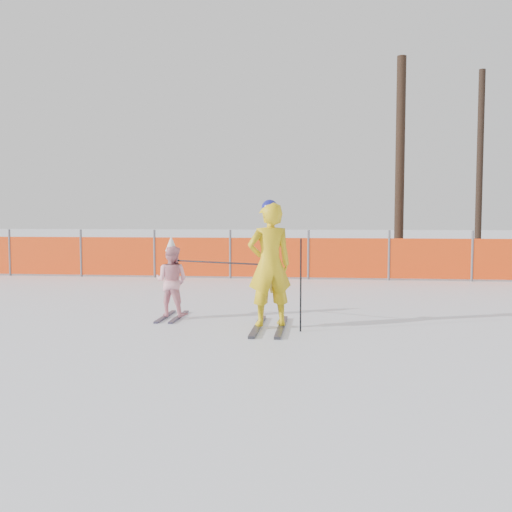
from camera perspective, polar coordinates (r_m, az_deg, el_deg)
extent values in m
plane|color=white|center=(8.21, -0.40, -7.22)|extent=(120.00, 120.00, 0.00)
cube|color=black|center=(8.23, 0.17, -7.05)|extent=(0.09, 1.54, 0.04)
cube|color=black|center=(8.21, 2.55, -7.09)|extent=(0.09, 1.54, 0.04)
imported|color=yellow|center=(8.09, 1.37, -0.85)|extent=(0.75, 0.62, 1.75)
sphere|color=navy|center=(8.07, 1.38, 4.85)|extent=(0.23, 0.23, 0.23)
cube|color=black|center=(9.16, -9.06, -6.00)|extent=(0.09, 1.06, 0.03)
cube|color=black|center=(9.11, -7.72, -6.05)|extent=(0.09, 1.06, 0.03)
imported|color=#FFA6B4|center=(9.05, -8.43, -2.48)|extent=(0.60, 0.50, 1.11)
cone|color=white|center=(9.01, -8.47, 1.24)|extent=(0.19, 0.19, 0.24)
cylinder|color=black|center=(7.90, 4.49, -2.93)|extent=(0.02, 0.02, 1.29)
cylinder|color=black|center=(8.53, -3.81, -0.65)|extent=(1.38, 0.59, 0.02)
cylinder|color=#595960|center=(16.67, -23.40, 0.32)|extent=(0.06, 0.06, 1.25)
cylinder|color=#595960|center=(15.77, -17.09, 0.29)|extent=(0.06, 0.06, 1.25)
cylinder|color=#595960|center=(15.09, -10.11, 0.24)|extent=(0.06, 0.06, 1.25)
cylinder|color=#595960|center=(14.64, -2.59, 0.18)|extent=(0.06, 0.06, 1.25)
cylinder|color=#595960|center=(14.46, 5.26, 0.12)|extent=(0.06, 0.06, 1.25)
cylinder|color=#595960|center=(14.56, 13.16, 0.06)|extent=(0.06, 0.06, 1.25)
cylinder|color=#595960|center=(14.92, 20.81, 0.00)|extent=(0.06, 0.06, 1.25)
cube|color=#FE420D|center=(14.86, -6.79, -0.07)|extent=(17.79, 0.03, 1.00)
cylinder|color=black|center=(17.03, 14.20, 8.81)|extent=(0.26, 0.26, 6.12)
cylinder|color=black|center=(20.03, 21.46, 8.16)|extent=(0.21, 0.21, 6.30)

